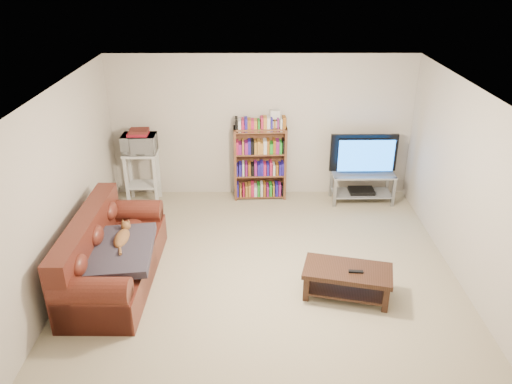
{
  "coord_description": "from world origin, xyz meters",
  "views": [
    {
      "loc": [
        -0.13,
        -5.45,
        3.8
      ],
      "look_at": [
        -0.1,
        0.4,
        1.0
      ],
      "focal_mm": 35.0,
      "sensor_mm": 36.0,
      "label": 1
    }
  ],
  "objects_px": {
    "sofa": "(109,259)",
    "coffee_table": "(347,277)",
    "bookshelf": "(260,162)",
    "tv_stand": "(362,182)"
  },
  "relations": [
    {
      "from": "sofa",
      "to": "coffee_table",
      "type": "relative_size",
      "value": 1.84
    },
    {
      "from": "bookshelf",
      "to": "coffee_table",
      "type": "bearing_deg",
      "value": -72.11
    },
    {
      "from": "coffee_table",
      "to": "tv_stand",
      "type": "relative_size",
      "value": 1.11
    },
    {
      "from": "tv_stand",
      "to": "bookshelf",
      "type": "distance_m",
      "value": 1.75
    },
    {
      "from": "sofa",
      "to": "bookshelf",
      "type": "bearing_deg",
      "value": 52.17
    },
    {
      "from": "sofa",
      "to": "tv_stand",
      "type": "xyz_separation_m",
      "value": [
        3.65,
        2.27,
        0.03
      ]
    },
    {
      "from": "tv_stand",
      "to": "sofa",
      "type": "bearing_deg",
      "value": -148.81
    },
    {
      "from": "sofa",
      "to": "coffee_table",
      "type": "bearing_deg",
      "value": -5.61
    },
    {
      "from": "tv_stand",
      "to": "bookshelf",
      "type": "relative_size",
      "value": 0.82
    },
    {
      "from": "sofa",
      "to": "tv_stand",
      "type": "relative_size",
      "value": 2.04
    }
  ]
}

